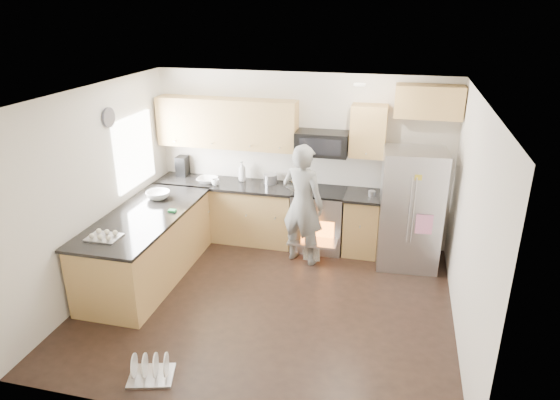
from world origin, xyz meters
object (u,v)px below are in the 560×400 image
(refrigerator, at_px, (410,209))
(dish_rack, at_px, (151,371))
(stove_range, at_px, (319,206))
(person, at_px, (303,205))

(refrigerator, height_order, dish_rack, refrigerator)
(stove_range, xyz_separation_m, refrigerator, (1.32, -0.24, 0.17))
(person, bearing_deg, dish_rack, 88.69)
(stove_range, xyz_separation_m, person, (-0.16, -0.49, 0.20))
(person, height_order, dish_rack, person)
(person, bearing_deg, refrigerator, -152.26)
(stove_range, height_order, dish_rack, stove_range)
(refrigerator, height_order, person, person)
(refrigerator, distance_m, person, 1.50)
(stove_range, relative_size, refrigerator, 1.05)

